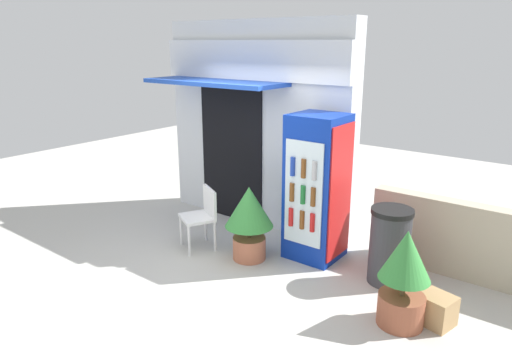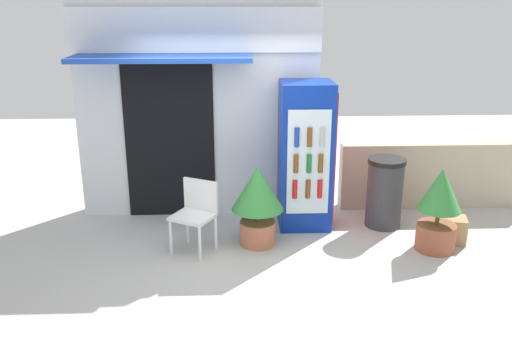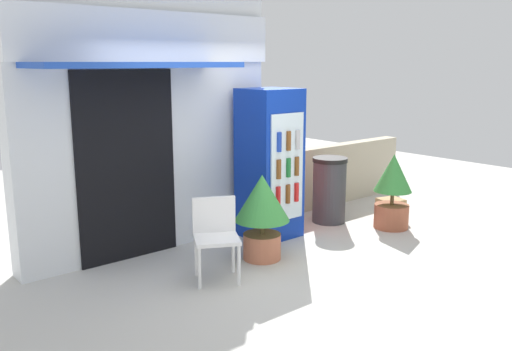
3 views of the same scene
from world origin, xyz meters
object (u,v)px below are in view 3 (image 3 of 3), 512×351
drink_cooler (270,164)px  plastic_chair (215,232)px  cardboard_box (390,210)px  potted_plant_near_shop (262,208)px  trash_bin (329,190)px  potted_plant_curbside (393,188)px

drink_cooler → plastic_chair: bearing=-153.2°
cardboard_box → potted_plant_near_shop: bearing=179.6°
plastic_chair → potted_plant_near_shop: potted_plant_near_shop is taller
plastic_chair → potted_plant_near_shop: (0.74, 0.11, 0.10)m
potted_plant_near_shop → plastic_chair: bearing=-171.7°
drink_cooler → plastic_chair: (-1.40, -0.71, -0.45)m
cardboard_box → trash_bin: bearing=144.2°
potted_plant_curbside → plastic_chair: bearing=177.3°
plastic_chair → potted_plant_curbside: size_ratio=0.83×
potted_plant_near_shop → trash_bin: 1.79m
potted_plant_curbside → trash_bin: 0.88m
drink_cooler → cardboard_box: drink_cooler is taller
plastic_chair → drink_cooler: bearing=26.8°
cardboard_box → plastic_chair: bearing=-178.4°
plastic_chair → cardboard_box: (3.19, 0.09, -0.35)m
trash_bin → plastic_chair: bearing=-165.8°
potted_plant_near_shop → potted_plant_curbside: size_ratio=0.97×
drink_cooler → plastic_chair: drink_cooler is taller
potted_plant_curbside → trash_bin: size_ratio=1.10×
drink_cooler → cardboard_box: size_ratio=5.90×
drink_cooler → potted_plant_curbside: drink_cooler is taller
potted_plant_near_shop → trash_bin: (1.71, 0.51, -0.14)m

